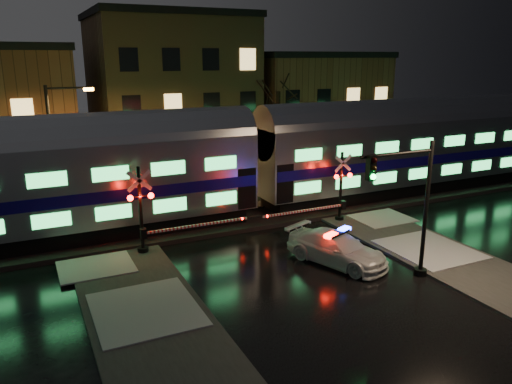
% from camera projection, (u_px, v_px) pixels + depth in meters
% --- Properties ---
extents(ground, '(120.00, 120.00, 0.00)m').
position_uv_depth(ground, '(272.00, 253.00, 22.64)').
color(ground, black).
rests_on(ground, ground).
extents(ballast, '(90.00, 4.20, 0.24)m').
position_uv_depth(ballast, '(230.00, 219.00, 26.97)').
color(ballast, black).
rests_on(ballast, ground).
extents(sidewalk_left, '(4.00, 20.00, 0.12)m').
position_uv_depth(sidewalk_left, '(170.00, 357.00, 14.70)').
color(sidewalk_left, '#2D2D2D').
rests_on(sidewalk_left, ground).
extents(sidewalk_right, '(4.00, 20.00, 0.12)m').
position_uv_depth(sidewalk_right, '(483.00, 276.00, 20.11)').
color(sidewalk_right, '#2D2D2D').
rests_on(sidewalk_right, ground).
extents(building_mid, '(12.00, 11.00, 11.50)m').
position_uv_depth(building_mid, '(170.00, 92.00, 41.55)').
color(building_mid, brown).
rests_on(building_mid, ground).
extents(building_right, '(12.00, 10.00, 8.50)m').
position_uv_depth(building_right, '(307.00, 104.00, 46.92)').
color(building_right, brown).
rests_on(building_right, ground).
extents(train, '(51.00, 3.12, 5.92)m').
position_uv_depth(train, '(254.00, 157.00, 26.71)').
color(train, black).
rests_on(train, ballast).
extents(police_car, '(3.42, 4.95, 1.49)m').
position_uv_depth(police_car, '(337.00, 248.00, 21.33)').
color(police_car, silver).
rests_on(police_car, ground).
extents(crossing_signal_right, '(5.36, 0.64, 3.79)m').
position_uv_depth(crossing_signal_right, '(336.00, 195.00, 26.30)').
color(crossing_signal_right, black).
rests_on(crossing_signal_right, ground).
extents(crossing_signal_left, '(5.69, 0.65, 4.03)m').
position_uv_depth(crossing_signal_left, '(150.00, 218.00, 22.15)').
color(crossing_signal_left, black).
rests_on(crossing_signal_left, ground).
extents(traffic_light, '(3.58, 0.67, 5.53)m').
position_uv_depth(traffic_light, '(410.00, 209.00, 19.15)').
color(traffic_light, black).
rests_on(traffic_light, ground).
extents(streetlight, '(2.42, 0.25, 7.23)m').
position_uv_depth(streetlight, '(57.00, 145.00, 26.03)').
color(streetlight, black).
rests_on(streetlight, ground).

